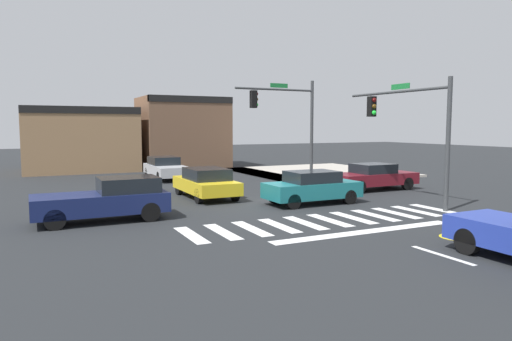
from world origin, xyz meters
name	(u,v)px	position (x,y,z in m)	size (l,w,h in m)	color
ground_plane	(270,202)	(0.00, 0.00, 0.00)	(120.00, 120.00, 0.00)	#232628
crosswalk_near	(330,220)	(0.00, -4.50, 0.00)	(10.69, 2.42, 0.01)	silver
bike_detector_marking	(457,237)	(1.98, -8.27, 0.00)	(1.02, 1.02, 0.01)	yellow
curb_corner_northeast	(314,173)	(8.49, 9.42, 0.07)	(10.00, 10.60, 0.15)	#B2AA9E
storefront_row	(126,136)	(-2.68, 19.08, 2.57)	(15.07, 6.99, 5.63)	#93704C
traffic_signal_northeast	(287,114)	(3.72, 5.05, 4.03)	(4.96, 0.32, 5.95)	#383A3D
traffic_signal_southeast	(408,118)	(5.13, -2.84, 3.69)	(0.32, 6.03, 5.23)	#383A3D
car_yellow	(206,182)	(-2.15, 2.35, 0.72)	(1.91, 4.34, 1.39)	gold
car_maroon	(373,177)	(6.65, 1.04, 0.70)	(4.61, 1.87, 1.38)	maroon
car_navy	(107,199)	(-7.09, -1.12, 0.77)	(4.52, 1.83, 1.52)	#141E4C
car_silver	(166,168)	(-1.79, 10.80, 0.71)	(1.85, 4.56, 1.40)	#B7BABF
car_teal	(312,187)	(1.37, -1.25, 0.72)	(4.10, 1.76, 1.42)	#196B70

